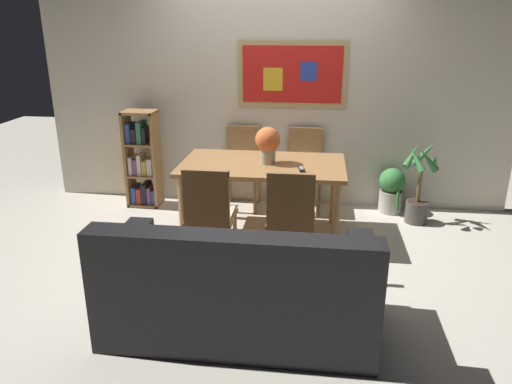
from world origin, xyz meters
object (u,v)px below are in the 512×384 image
at_px(dining_chair_far_left, 243,160).
at_px(potted_ivy, 391,189).
at_px(dining_chair_near_right, 291,213).
at_px(flower_vase, 268,143).
at_px(tv_remote, 301,169).
at_px(dining_chair_far_right, 305,163).
at_px(leather_couch, 238,292).
at_px(bookshelf, 143,163).
at_px(potted_palm, 419,189).
at_px(dining_chair_near_left, 209,209).
at_px(dining_table, 263,172).

distance_m(dining_chair_far_left, potted_ivy, 1.68).
distance_m(dining_chair_near_right, flower_vase, 0.90).
xyz_separation_m(dining_chair_near_right, tv_remote, (0.06, 0.57, 0.21)).
relative_size(potted_ivy, tv_remote, 3.12).
height_order(dining_chair_far_right, leather_couch, dining_chair_far_right).
height_order(bookshelf, potted_ivy, bookshelf).
distance_m(leather_couch, potted_palm, 2.65).
xyz_separation_m(potted_ivy, potted_palm, (0.23, -0.27, 0.10)).
distance_m(dining_chair_far_left, dining_chair_near_left, 1.54).
bearing_deg(tv_remote, dining_table, 153.37).
bearing_deg(dining_chair_near_right, flower_vase, 109.69).
bearing_deg(dining_chair_far_right, potted_ivy, 0.51).
relative_size(leather_couch, bookshelf, 1.65).
distance_m(dining_chair_far_left, tv_remote, 1.21).
xyz_separation_m(dining_chair_near_right, potted_ivy, (1.03, 1.53, -0.28)).
bearing_deg(tv_remote, potted_ivy, 44.72).
height_order(dining_chair_far_left, potted_palm, dining_chair_far_left).
distance_m(dining_chair_far_right, potted_ivy, 1.00).
bearing_deg(potted_ivy, tv_remote, -135.28).
height_order(dining_table, tv_remote, tv_remote).
bearing_deg(dining_chair_far_right, dining_table, -116.62).
bearing_deg(dining_chair_near_left, flower_vase, 61.66).
bearing_deg(potted_palm, dining_chair_far_right, 167.54).
bearing_deg(flower_vase, leather_couch, -90.76).
distance_m(dining_chair_far_left, dining_chair_far_right, 0.70).
height_order(dining_chair_near_left, leather_couch, dining_chair_near_left).
relative_size(dining_chair_far_left, bookshelf, 0.83).
height_order(dining_chair_near_right, potted_palm, dining_chair_near_right).
relative_size(dining_chair_near_left, potted_palm, 1.03).
bearing_deg(dining_chair_near_left, dining_chair_far_right, 63.97).
relative_size(dining_chair_near_left, potted_ivy, 1.81).
xyz_separation_m(dining_chair_far_left, bookshelf, (-1.13, -0.12, -0.04)).
bearing_deg(potted_palm, potted_ivy, 130.69).
height_order(dining_table, dining_chair_far_left, dining_chair_far_left).
height_order(leather_couch, flower_vase, flower_vase).
relative_size(leather_couch, flower_vase, 5.13).
xyz_separation_m(dining_chair_far_right, bookshelf, (-1.82, -0.11, -0.04)).
bearing_deg(tv_remote, dining_chair_far_left, 125.51).
bearing_deg(potted_palm, flower_vase, -162.04).
relative_size(potted_palm, flower_vase, 2.52).
xyz_separation_m(dining_table, bookshelf, (-1.44, 0.65, -0.15)).
bearing_deg(dining_chair_far_right, flower_vase, -113.64).
xyz_separation_m(dining_chair_near_right, flower_vase, (-0.27, 0.76, 0.40)).
bearing_deg(potted_ivy, leather_couch, -118.55).
relative_size(dining_chair_near_right, tv_remote, 5.66).
bearing_deg(dining_chair_near_right, tv_remote, 84.35).
distance_m(dining_chair_near_left, bookshelf, 1.78).
relative_size(dining_chair_far_right, leather_couch, 0.51).
xyz_separation_m(potted_ivy, flower_vase, (-1.30, -0.77, 0.67)).
distance_m(leather_couch, flower_vase, 1.77).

